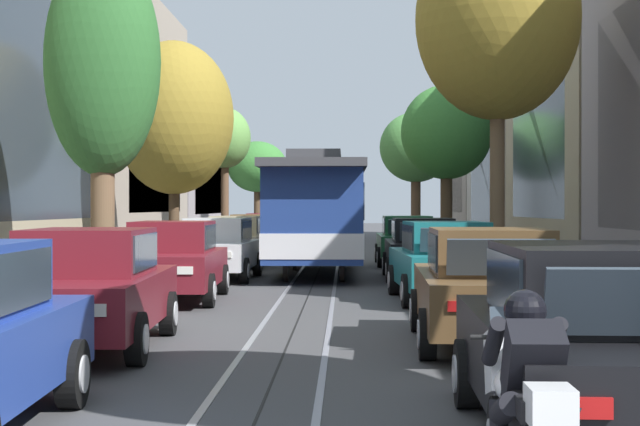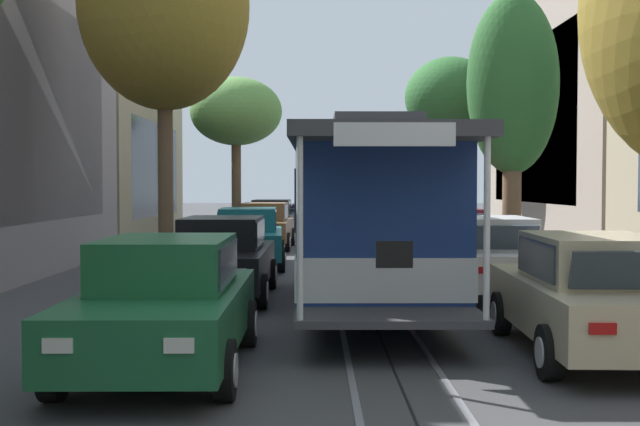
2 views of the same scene
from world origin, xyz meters
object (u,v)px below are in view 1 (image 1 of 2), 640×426
Objects in this scene: parked_car_white_fourth_left at (217,248)px; parked_car_maroon_far_left at (265,231)px; parked_car_beige_fifth_left at (237,241)px; street_tree_kerb_left_far at (257,167)px; parked_car_maroon_mid_left at (172,260)px; motorcycle_with_rider at (529,412)px; parked_car_brown_second_right at (488,286)px; parked_car_green_fifth_right at (407,240)px; street_tree_kerb_left_mid at (174,118)px; parked_car_maroon_second_left at (87,288)px; parked_car_black_fourth_right at (422,248)px; street_tree_kerb_right_second at (497,20)px; cable_car_trolley at (317,214)px; parked_car_black_near_right at (598,344)px; street_tree_kerb_right_mid at (446,134)px; parked_car_teal_mid_right at (445,261)px; street_tree_kerb_left_second at (102,67)px; street_tree_kerb_right_fourth at (416,148)px; street_tree_kerb_left_fourth at (225,140)px; parked_car_brown_sixth_left at (252,235)px.

parked_car_white_fourth_left is 17.51m from parked_car_maroon_far_left.
street_tree_kerb_left_far reaches higher than parked_car_beige_fifth_left.
parked_car_maroon_mid_left is 13.89m from motorcycle_with_rider.
parked_car_green_fifth_right is (0.04, 17.58, 0.00)m from parked_car_brown_second_right.
parked_car_white_fourth_left is 6.55m from street_tree_kerb_left_mid.
parked_car_maroon_second_left is 1.01× the size of parked_car_black_fourth_right.
street_tree_kerb_left_far is 31.59m from street_tree_kerb_right_second.
parked_car_maroon_second_left is 1.00× the size of parked_car_beige_fifth_left.
parked_car_maroon_second_left is 0.48× the size of cable_car_trolley.
parked_car_black_near_right is (5.55, -34.35, 0.00)m from parked_car_maroon_far_left.
street_tree_kerb_right_mid reaches higher than parked_car_beige_fifth_left.
motorcycle_with_rider is at bearing -96.59° from parked_car_brown_second_right.
street_tree_kerb_right_mid is (1.69, 15.57, 3.72)m from parked_car_teal_mid_right.
street_tree_kerb_left_second reaches higher than street_tree_kerb_right_fourth.
parked_car_maroon_far_left is at bearing 30.27° from street_tree_kerb_left_fourth.
parked_car_brown_second_right is 0.48× the size of cable_car_trolley.
parked_car_black_fourth_right is 3.14m from cable_car_trolley.
parked_car_brown_sixth_left is 0.99× the size of parked_car_teal_mid_right.
parked_car_black_fourth_right is 9.49m from street_tree_kerb_left_mid.
street_tree_kerb_left_far is at bearing 97.32° from motorcycle_with_rider.
parked_car_green_fifth_right is at bearing -72.71° from street_tree_kerb_left_far.
parked_car_black_fourth_right is (5.38, 12.15, 0.00)m from parked_car_maroon_second_left.
street_tree_kerb_left_far is (-6.88, 45.07, 3.27)m from parked_car_black_near_right.
street_tree_kerb_left_second is at bearing -94.91° from parked_car_brown_sixth_left.
parked_car_maroon_second_left is 18.81m from parked_car_green_fifth_right.
parked_car_brown_sixth_left is 14.27m from street_tree_kerb_right_fourth.
parked_car_teal_mid_right is 8.02m from street_tree_kerb_left_second.
parked_car_brown_second_right is 5.99m from parked_car_teal_mid_right.
street_tree_kerb_right_second is (1.61, 9.33, 5.41)m from parked_car_brown_second_right.
parked_car_maroon_mid_left is 4.27m from street_tree_kerb_left_second.
parked_car_maroon_mid_left is 1.00× the size of parked_car_teal_mid_right.
parked_car_teal_mid_right is 7.49m from cable_car_trolley.
parked_car_maroon_second_left is 40.30m from street_tree_kerb_left_far.
parked_car_beige_fifth_left is 1.01× the size of parked_car_maroon_far_left.
street_tree_kerb_left_second is at bearing -106.76° from street_tree_kerb_right_fourth.
parked_car_maroon_mid_left is at bearing 90.55° from parked_car_maroon_second_left.
street_tree_kerb_left_mid is at bearing 125.00° from parked_car_teal_mid_right.
parked_car_maroon_second_left is 6.44m from parked_car_maroon_mid_left.
parked_car_black_fourth_right is 0.62× the size of street_tree_kerb_left_mid.
parked_car_white_fourth_left is at bearing -88.75° from parked_car_beige_fifth_left.
parked_car_black_fourth_right is 0.79× the size of street_tree_kerb_left_far.
parked_car_brown_sixth_left is 1.00× the size of parked_car_green_fifth_right.
parked_car_maroon_far_left is (-0.13, 22.99, 0.00)m from parked_car_maroon_mid_left.
parked_car_white_fourth_left is at bearing 89.56° from parked_car_maroon_second_left.
parked_car_white_fourth_left reaches higher than motorcycle_with_rider.
street_tree_kerb_left_far is 47.33m from motorcycle_with_rider.
parked_car_maroon_far_left is 21.59m from street_tree_kerb_right_second.
street_tree_kerb_right_second reaches higher than parked_car_maroon_mid_left.
parked_car_black_near_right is 27.25m from street_tree_kerb_right_mid.
parked_car_brown_second_right is (5.49, -23.17, 0.00)m from parked_car_brown_sixth_left.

